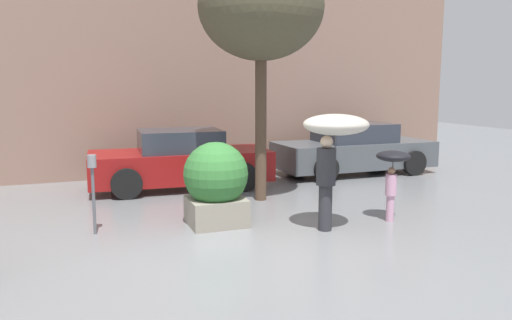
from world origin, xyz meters
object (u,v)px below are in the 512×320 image
planter_box (216,183)px  person_adult (334,137)px  parked_car_far (354,150)px  parked_car_near (180,161)px  street_tree (261,8)px  parking_meter (93,178)px  person_child (393,166)px

planter_box → person_adult: size_ratio=0.74×
planter_box → parked_car_far: planter_box is taller
parked_car_near → street_tree: 3.94m
planter_box → parked_car_near: planter_box is taller
person_adult → parking_meter: bearing=-156.3°
person_child → parked_car_near: parked_car_near is taller
parked_car_near → parked_car_far: 4.79m
person_adult → parked_car_near: (-1.58, 4.32, -0.92)m
person_child → parked_car_near: (-2.88, 4.11, -0.34)m
street_tree → parking_meter: 4.65m
planter_box → person_child: 3.08m
person_child → street_tree: street_tree is taller
person_child → planter_box: bearing=121.8°
planter_box → parked_car_far: size_ratio=0.33×
parking_meter → planter_box: bearing=-3.9°
parked_car_far → planter_box: bearing=125.8°
parked_car_near → parking_meter: bearing=149.9°
parked_car_near → person_child: bearing=-142.0°
person_adult → street_tree: street_tree is taller
person_child → parked_car_near: 5.03m
parked_car_near → parked_car_far: size_ratio=0.98×
planter_box → parking_meter: bearing=176.1°
parked_car_far → street_tree: street_tree is taller
parked_car_near → parking_meter: parked_car_near is taller
person_adult → street_tree: (-0.29, 2.49, 2.32)m
street_tree → parking_meter: bearing=-158.5°
parked_car_near → parking_meter: size_ratio=3.25×
planter_box → person_adult: bearing=-31.8°
planter_box → street_tree: bearing=46.7°
parked_car_far → parking_meter: bearing=116.2°
person_child → parking_meter: parking_meter is taller
street_tree → person_child: bearing=-55.3°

